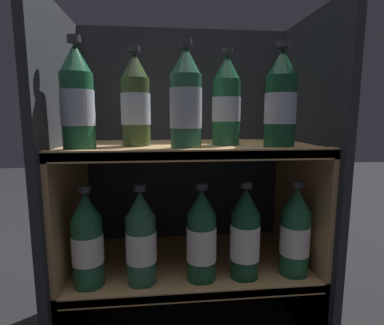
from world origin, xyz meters
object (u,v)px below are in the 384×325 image
object	(u,v)px
bottle_upper_back_0	(136,103)
bottle_upper_back_1	(226,103)
bottle_lower_front_1	(141,240)
bottle_lower_front_3	(245,236)
bottle_upper_front_2	(280,102)
bottle_lower_front_0	(87,242)
bottle_upper_front_1	(186,102)
bottle_lower_front_2	(201,238)
bottle_lower_front_4	(295,233)
bottle_upper_front_0	(77,101)

from	to	relation	value
bottle_upper_back_0	bottle_upper_back_1	bearing A→B (deg)	-0.00
bottle_lower_front_1	bottle_lower_front_3	distance (m)	0.25
bottle_upper_front_2	bottle_lower_front_3	bearing A→B (deg)	180.00
bottle_lower_front_0	bottle_lower_front_3	distance (m)	0.37
bottle_lower_front_3	bottle_upper_back_0	bearing A→B (deg)	162.96
bottle_upper_back_0	bottle_lower_front_3	world-z (taller)	bottle_upper_back_0
bottle_upper_front_1	bottle_lower_front_2	size ratio (longest dim) A/B	1.00
bottle_upper_front_1	bottle_upper_front_2	distance (m)	0.22
bottle_upper_back_1	bottle_lower_front_3	size ratio (longest dim) A/B	1.00
bottle_lower_front_3	bottle_lower_front_4	distance (m)	0.13
bottle_lower_front_0	bottle_lower_front_1	distance (m)	0.12
bottle_upper_back_0	bottle_lower_front_1	bearing A→B (deg)	-82.59
bottle_upper_back_0	bottle_lower_front_4	world-z (taller)	bottle_upper_back_0
bottle_upper_back_1	bottle_lower_front_4	size ratio (longest dim) A/B	1.00
bottle_upper_front_1	bottle_upper_back_1	distance (m)	0.13
bottle_upper_back_0	bottle_upper_back_1	size ratio (longest dim) A/B	1.00
bottle_upper_back_1	bottle_lower_front_3	distance (m)	0.33
bottle_upper_back_0	bottle_lower_front_0	distance (m)	0.34
bottle_lower_front_0	bottle_lower_front_2	world-z (taller)	same
bottle_lower_front_1	bottle_lower_front_3	size ratio (longest dim) A/B	1.00
bottle_lower_front_0	bottle_lower_front_4	distance (m)	0.49
bottle_upper_back_1	bottle_lower_front_1	size ratio (longest dim) A/B	1.00
bottle_lower_front_0	bottle_lower_front_1	world-z (taller)	same
bottle_upper_front_1	bottle_upper_front_2	xyz separation A→B (m)	(0.22, 0.00, 0.00)
bottle_lower_front_2	bottle_lower_front_3	bearing A→B (deg)	0.00
bottle_upper_front_2	bottle_upper_back_0	xyz separation A→B (m)	(-0.33, 0.08, -0.00)
bottle_upper_front_2	bottle_lower_front_2	distance (m)	0.36
bottle_lower_front_1	bottle_upper_back_1	bearing A→B (deg)	20.31
bottle_upper_front_0	bottle_upper_front_1	size ratio (longest dim) A/B	1.00
bottle_upper_front_1	bottle_lower_front_3	distance (m)	0.35
bottle_upper_front_1	bottle_upper_back_1	bearing A→B (deg)	36.14
bottle_lower_front_1	bottle_lower_front_2	bearing A→B (deg)	0.00
bottle_upper_back_0	bottle_lower_front_1	size ratio (longest dim) A/B	1.00
bottle_upper_front_0	bottle_lower_front_2	world-z (taller)	bottle_upper_front_0
bottle_upper_front_0	bottle_upper_front_2	world-z (taller)	same
bottle_upper_front_0	bottle_lower_front_0	xyz separation A→B (m)	(0.00, 0.00, -0.32)
bottle_upper_front_0	bottle_lower_front_3	size ratio (longest dim) A/B	1.00
bottle_lower_front_3	bottle_lower_front_0	bearing A→B (deg)	180.00
bottle_upper_front_2	bottle_upper_back_0	size ratio (longest dim) A/B	1.00
bottle_lower_front_3	bottle_upper_back_1	bearing A→B (deg)	113.29
bottle_upper_front_0	bottle_upper_back_0	xyz separation A→B (m)	(0.12, 0.08, -0.00)
bottle_lower_front_1	bottle_lower_front_2	size ratio (longest dim) A/B	1.00
bottle_upper_front_2	bottle_lower_front_2	world-z (taller)	bottle_upper_front_2
bottle_upper_front_1	bottle_upper_front_2	world-z (taller)	same
bottle_upper_back_1	bottle_lower_front_2	xyz separation A→B (m)	(-0.07, -0.08, -0.32)
bottle_upper_front_0	bottle_upper_front_2	xyz separation A→B (m)	(0.45, 0.00, 0.00)
bottle_lower_front_0	bottle_lower_front_4	xyz separation A→B (m)	(0.49, 0.00, -0.00)
bottle_upper_front_2	bottle_upper_back_0	distance (m)	0.34
bottle_upper_back_1	bottle_lower_front_2	size ratio (longest dim) A/B	1.00
bottle_upper_front_2	bottle_lower_front_4	world-z (taller)	bottle_upper_front_2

